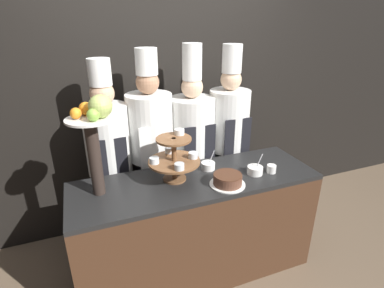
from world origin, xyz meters
TOP-DOWN VIEW (x-y plane):
  - wall_back at (0.00, 1.22)m, footprint 10.00×0.06m
  - buffet_counter at (0.00, 0.30)m, footprint 1.90×0.61m
  - tiered_stand at (-0.16, 0.36)m, footprint 0.39×0.39m
  - fruit_pedestal at (-0.69, 0.36)m, footprint 0.31×0.31m
  - cake_round at (0.18, 0.14)m, footprint 0.26×0.26m
  - cup_white at (0.59, 0.19)m, footprint 0.07×0.07m
  - serving_bowl_near at (0.46, 0.22)m, footprint 0.12×0.12m
  - serving_bowl_far at (0.15, 0.42)m, footprint 0.11×0.11m
  - chef_left at (-0.58, 0.83)m, footprint 0.37×0.37m
  - chef_center_left at (-0.22, 0.83)m, footprint 0.39×0.39m
  - chef_center_right at (0.17, 0.83)m, footprint 0.41×0.41m
  - chef_right at (0.54, 0.83)m, footprint 0.38×0.38m

SIDE VIEW (x-z plane):
  - buffet_counter at x=0.00m, z-range 0.00..0.89m
  - serving_bowl_far at x=0.15m, z-range 0.84..1.00m
  - cup_white at x=0.59m, z-range 0.89..0.96m
  - serving_bowl_near at x=0.46m, z-range 0.84..1.01m
  - cake_round at x=0.18m, z-range 0.89..0.98m
  - chef_left at x=-0.58m, z-range 0.09..1.84m
  - chef_center_right at x=0.17m, z-range 0.04..1.88m
  - chef_right at x=0.54m, z-range 0.08..1.90m
  - chef_center_left at x=-0.22m, z-range 0.09..1.91m
  - tiered_stand at x=-0.16m, z-range 0.89..1.27m
  - fruit_pedestal at x=-0.69m, z-range 1.02..1.72m
  - wall_back at x=0.00m, z-range 0.00..2.80m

